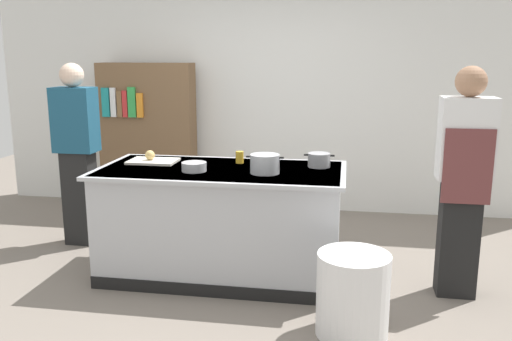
% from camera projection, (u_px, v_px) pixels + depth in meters
% --- Properties ---
extents(ground_plane, '(10.00, 10.00, 0.00)m').
position_uv_depth(ground_plane, '(223.00, 274.00, 4.51)').
color(ground_plane, slate).
extents(back_wall, '(6.40, 0.12, 3.00)m').
position_uv_depth(back_wall, '(262.00, 80.00, 6.21)').
color(back_wall, white).
rests_on(back_wall, ground_plane).
extents(counter_island, '(1.98, 0.98, 0.90)m').
position_uv_depth(counter_island, '(222.00, 220.00, 4.41)').
color(counter_island, '#B7BABF').
rests_on(counter_island, ground_plane).
extents(cutting_board, '(0.40, 0.28, 0.02)m').
position_uv_depth(cutting_board, '(153.00, 161.00, 4.56)').
color(cutting_board, silver).
rests_on(cutting_board, counter_island).
extents(onion, '(0.08, 0.08, 0.08)m').
position_uv_depth(onion, '(150.00, 155.00, 4.55)').
color(onion, tan).
rests_on(onion, cutting_board).
extents(stock_pot, '(0.29, 0.23, 0.15)m').
position_uv_depth(stock_pot, '(265.00, 164.00, 4.13)').
color(stock_pot, '#B7BABF').
rests_on(stock_pot, counter_island).
extents(sauce_pan, '(0.25, 0.18, 0.11)m').
position_uv_depth(sauce_pan, '(319.00, 160.00, 4.37)').
color(sauce_pan, '#99999E').
rests_on(sauce_pan, counter_island).
extents(mixing_bowl, '(0.20, 0.20, 0.07)m').
position_uv_depth(mixing_bowl, '(194.00, 167.00, 4.21)').
color(mixing_bowl, '#B7BABF').
rests_on(mixing_bowl, counter_island).
extents(juice_cup, '(0.07, 0.07, 0.10)m').
position_uv_depth(juice_cup, '(240.00, 157.00, 4.52)').
color(juice_cup, yellow).
rests_on(juice_cup, counter_island).
extents(trash_bin, '(0.47, 0.47, 0.55)m').
position_uv_depth(trash_bin, '(353.00, 295.00, 3.48)').
color(trash_bin, white).
rests_on(trash_bin, ground_plane).
extents(person_chef, '(0.38, 0.25, 1.72)m').
position_uv_depth(person_chef, '(463.00, 178.00, 3.94)').
color(person_chef, black).
rests_on(person_chef, ground_plane).
extents(person_guest, '(0.38, 0.24, 1.72)m').
position_uv_depth(person_guest, '(77.00, 150.00, 5.06)').
color(person_guest, black).
rests_on(person_guest, ground_plane).
extents(bookshelf, '(1.10, 0.31, 1.70)m').
position_uv_depth(bookshelf, '(148.00, 137.00, 6.27)').
color(bookshelf, brown).
rests_on(bookshelf, ground_plane).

